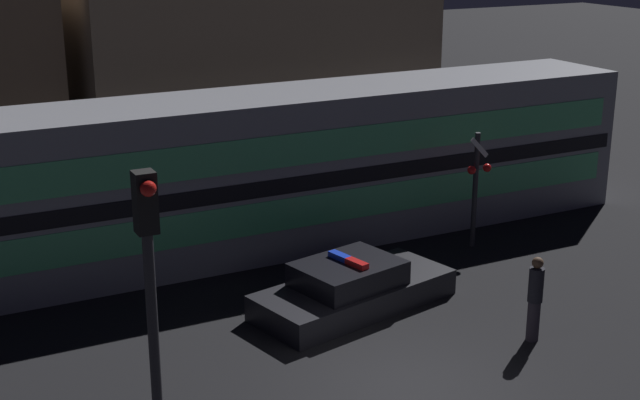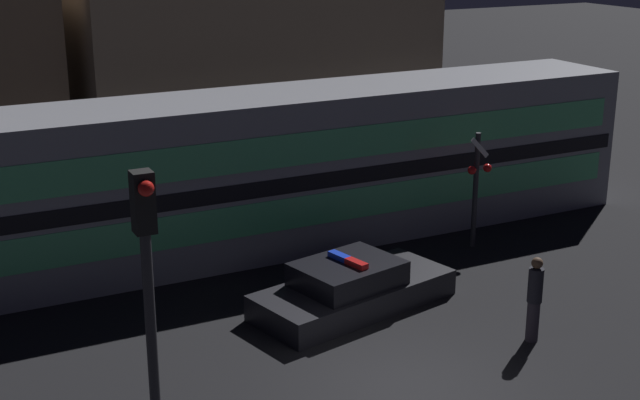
% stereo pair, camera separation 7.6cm
% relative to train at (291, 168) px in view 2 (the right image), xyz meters
% --- Properties ---
extents(ground_plane, '(120.00, 120.00, 0.00)m').
position_rel_train_xyz_m(ground_plane, '(-1.53, -8.22, -2.01)').
color(ground_plane, black).
extents(train, '(19.69, 2.92, 4.02)m').
position_rel_train_xyz_m(train, '(0.00, 0.00, 0.00)').
color(train, gray).
rests_on(train, ground_plane).
extents(police_car, '(4.89, 2.84, 1.22)m').
position_rel_train_xyz_m(police_car, '(-0.69, -4.55, -1.57)').
color(police_car, black).
rests_on(police_car, ground_plane).
extents(pedestrian, '(0.31, 0.31, 1.81)m').
position_rel_train_xyz_m(pedestrian, '(1.80, -7.64, -1.08)').
color(pedestrian, '#2D2833').
rests_on(pedestrian, ground_plane).
extents(crossing_signal_near, '(0.71, 0.31, 3.07)m').
position_rel_train_xyz_m(crossing_signal_near, '(4.03, -2.64, -0.28)').
color(crossing_signal_near, '#2D2D33').
rests_on(crossing_signal_near, ground_plane).
extents(traffic_light_corner, '(0.30, 0.46, 4.90)m').
position_rel_train_xyz_m(traffic_light_corner, '(-6.38, -8.72, 1.16)').
color(traffic_light_corner, '#2D2D33').
rests_on(traffic_light_corner, ground_plane).
extents(building_center, '(11.71, 5.52, 6.48)m').
position_rel_train_xyz_m(building_center, '(1.94, 7.29, 1.23)').
color(building_center, brown).
rests_on(building_center, ground_plane).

